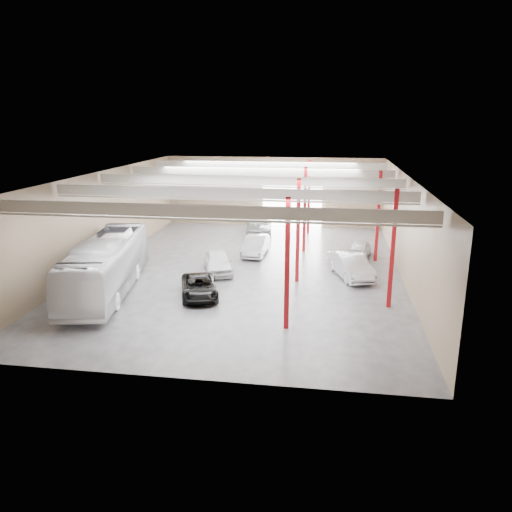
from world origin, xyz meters
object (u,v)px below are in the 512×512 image
(car_row_c, at_px, (259,225))
(car_right_far, at_px, (359,250))
(car_row_b, at_px, (256,245))
(car_right_near, at_px, (351,265))
(black_sedan, at_px, (199,287))
(coach_bus, at_px, (106,266))
(car_row_a, at_px, (218,262))

(car_row_c, height_order, car_right_far, car_row_c)
(car_row_b, distance_m, car_right_near, 8.96)
(car_right_far, bearing_deg, black_sedan, -122.94)
(car_row_c, xyz_separation_m, car_right_far, (9.17, -7.34, -0.19))
(coach_bus, height_order, car_row_b, coach_bus)
(car_row_a, relative_size, car_row_b, 0.97)
(car_row_a, height_order, car_row_b, car_row_a)
(car_row_a, height_order, car_row_c, car_row_c)
(coach_bus, relative_size, car_row_a, 2.72)
(coach_bus, height_order, black_sedan, coach_bus)
(coach_bus, height_order, car_right_far, coach_bus)
(car_row_c, height_order, car_right_near, car_right_near)
(black_sedan, distance_m, car_row_b, 10.58)
(car_row_a, bearing_deg, car_row_c, 67.12)
(car_row_a, bearing_deg, coach_bus, -157.53)
(car_row_c, relative_size, car_right_far, 1.51)
(car_row_c, bearing_deg, car_right_near, -63.72)
(car_row_c, distance_m, car_right_far, 11.75)
(car_right_far, bearing_deg, coach_bus, -135.98)
(car_right_far, bearing_deg, car_right_near, -88.27)
(car_row_a, relative_size, car_right_far, 1.18)
(black_sedan, distance_m, car_row_c, 18.04)
(car_right_far, bearing_deg, car_row_a, -140.99)
(coach_bus, xyz_separation_m, car_right_near, (15.49, 5.40, -0.89))
(coach_bus, xyz_separation_m, car_right_far, (16.35, 10.60, -1.08))
(car_row_a, distance_m, car_right_near, 9.45)
(car_right_far, bearing_deg, car_row_c, 152.42)
(coach_bus, distance_m, car_right_near, 16.43)
(car_row_b, height_order, car_row_c, car_row_c)
(car_right_near, bearing_deg, car_row_b, 127.61)
(car_row_c, bearing_deg, car_row_b, -90.99)
(car_row_c, xyz_separation_m, car_right_near, (8.32, -12.54, 0.01))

